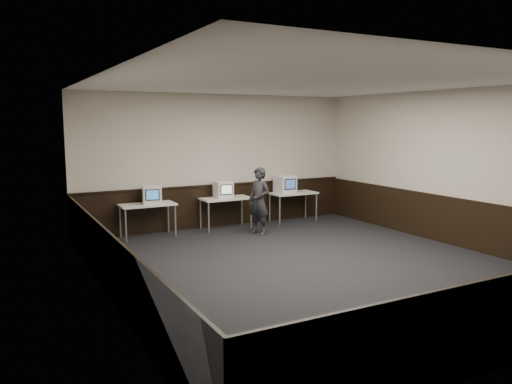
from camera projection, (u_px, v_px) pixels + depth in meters
floor at (311, 266)px, 8.83m from camera, size 8.00×8.00×0.00m
ceiling at (314, 82)px, 8.38m from camera, size 8.00×8.00×0.00m
back_wall at (219, 161)px, 12.10m from camera, size 7.00×0.00×7.00m
left_wall at (105, 189)px, 6.97m from camera, size 0.00×8.00×8.00m
right_wall at (454, 168)px, 10.24m from camera, size 0.00×8.00×8.00m
wainscot_back at (219, 206)px, 12.23m from camera, size 6.98×0.04×1.00m
wainscot_left at (110, 265)px, 7.13m from camera, size 0.04×7.98×1.00m
wainscot_right at (450, 221)px, 10.38m from camera, size 0.04×7.98×1.00m
wainscot_rail at (220, 185)px, 12.14m from camera, size 6.98×0.06×0.04m
desk_left at (147, 207)px, 10.99m from camera, size 1.20×0.60×0.75m
desk_center at (226, 201)px, 11.88m from camera, size 1.20×0.60×0.75m
desk_right at (293, 195)px, 12.76m from camera, size 1.20×0.60×0.75m
emac_left at (152, 194)px, 10.99m from camera, size 0.48×0.50×0.40m
emac_center at (223, 189)px, 11.85m from camera, size 0.41×0.44×0.39m
emac_right at (285, 184)px, 12.64m from camera, size 0.46×0.50×0.45m
person at (259, 201)px, 11.27m from camera, size 0.54×0.65×1.52m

